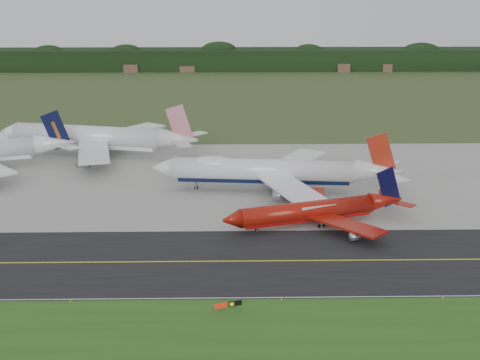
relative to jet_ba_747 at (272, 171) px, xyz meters
name	(u,v)px	position (x,y,z in m)	size (l,w,h in m)	color
ground	(253,253)	(-6.35, -39.75, -5.45)	(600.00, 600.00, 0.00)	#374B23
grass_verge	(262,345)	(-6.35, -74.75, -5.45)	(400.00, 30.00, 0.01)	#255318
taxiway	(254,261)	(-6.35, -43.75, -5.44)	(400.00, 32.00, 0.02)	black
apron	(246,179)	(-6.35, 11.25, -5.44)	(400.00, 78.00, 0.01)	gray
taxiway_centreline	(254,261)	(-6.35, -43.75, -5.42)	(400.00, 0.40, 0.00)	yellow
taxiway_edge_line	(257,298)	(-6.35, -59.25, -5.42)	(400.00, 0.25, 0.00)	silver
horizon_treeline	(236,60)	(-6.35, 234.02, 0.02)	(700.00, 25.00, 12.00)	black
jet_ba_747	(272,171)	(0.00, 0.00, 0.00)	(63.76, 52.55, 16.02)	white
jet_red_737	(317,210)	(8.42, -23.85, -2.21)	(42.44, 33.73, 11.71)	maroon
jet_star_tail	(97,138)	(-51.25, 36.95, 0.24)	(64.17, 52.71, 17.07)	silver
taxiway_sign	(228,305)	(-11.39, -63.73, -4.35)	(4.53, 1.53, 1.56)	slate
edge_marker_left	(71,301)	(-38.10, -60.25, -5.20)	(0.16, 0.16, 0.50)	yellow
edge_marker_center	(282,299)	(-2.24, -60.25, -5.20)	(0.16, 0.16, 0.50)	yellow
edge_marker_right	(443,298)	(25.46, -60.25, -5.20)	(0.16, 0.16, 0.50)	yellow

